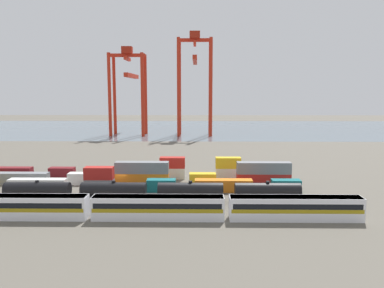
# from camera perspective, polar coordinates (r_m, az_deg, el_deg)

# --- Properties ---
(ground_plane) EXTENTS (420.00, 420.00, 0.00)m
(ground_plane) POSITION_cam_1_polar(r_m,az_deg,el_deg) (128.12, -6.87, -1.69)
(ground_plane) COLOR #5B564C
(harbour_water) EXTENTS (400.00, 110.00, 0.01)m
(harbour_water) POSITION_cam_1_polar(r_m,az_deg,el_deg) (217.15, -3.70, 2.28)
(harbour_water) COLOR slate
(harbour_water) RESTS_ON ground_plane
(passenger_train) EXTENTS (67.14, 3.14, 3.90)m
(passenger_train) POSITION_cam_1_polar(r_m,az_deg,el_deg) (65.07, -5.01, -9.16)
(passenger_train) COLOR silver
(passenger_train) RESTS_ON ground_plane
(freight_tank_row) EXTENTS (56.03, 2.82, 4.28)m
(freight_tank_row) POSITION_cam_1_polar(r_m,az_deg,el_deg) (74.30, -5.90, -7.11)
(freight_tank_row) COLOR #232326
(freight_tank_row) RESTS_ON ground_plane
(shipping_container_1) EXTENTS (12.10, 2.44, 2.60)m
(shipping_container_1) POSITION_cam_1_polar(r_m,az_deg,el_deg) (88.90, -21.77, -5.61)
(shipping_container_1) COLOR silver
(shipping_container_1) RESTS_ON ground_plane
(shipping_container_2) EXTENTS (6.04, 2.44, 2.60)m
(shipping_container_2) POSITION_cam_1_polar(r_m,az_deg,el_deg) (84.74, -13.49, -5.91)
(shipping_container_2) COLOR slate
(shipping_container_2) RESTS_ON ground_plane
(shipping_container_3) EXTENTS (6.04, 2.44, 2.60)m
(shipping_container_3) POSITION_cam_1_polar(r_m,az_deg,el_deg) (84.17, -13.54, -4.19)
(shipping_container_3) COLOR #AD211C
(shipping_container_3) RESTS_ON shipping_container_2
(shipping_container_4) EXTENTS (6.04, 2.44, 2.60)m
(shipping_container_4) POSITION_cam_1_polar(r_m,az_deg,el_deg) (82.50, -4.55, -6.09)
(shipping_container_4) COLOR #146066
(shipping_container_4) RESTS_ON ground_plane
(shipping_container_5) EXTENTS (12.10, 2.44, 2.60)m
(shipping_container_5) POSITION_cam_1_polar(r_m,az_deg,el_deg) (82.33, 4.65, -6.12)
(shipping_container_5) COLOR orange
(shipping_container_5) RESTS_ON ground_plane
(shipping_container_6) EXTENTS (6.04, 2.44, 2.60)m
(shipping_container_6) POSITION_cam_1_polar(r_m,az_deg,el_deg) (84.23, 13.67, -6.00)
(shipping_container_6) COLOR #146066
(shipping_container_6) RESTS_ON ground_plane
(shipping_container_8) EXTENTS (12.10, 2.44, 2.60)m
(shipping_container_8) POSITION_cam_1_polar(r_m,az_deg,el_deg) (96.84, -23.77, -4.64)
(shipping_container_8) COLOR slate
(shipping_container_8) RESTS_ON ground_plane
(shipping_container_9) EXTENTS (6.04, 2.44, 2.60)m
(shipping_container_9) POSITION_cam_1_polar(r_m,az_deg,el_deg) (91.98, -15.91, -4.91)
(shipping_container_9) COLOR silver
(shipping_container_9) RESTS_ON ground_plane
(shipping_container_10) EXTENTS (12.10, 2.44, 2.60)m
(shipping_container_10) POSITION_cam_1_polar(r_m,az_deg,el_deg) (89.01, -7.36, -5.09)
(shipping_container_10) COLOR orange
(shipping_container_10) RESTS_ON ground_plane
(shipping_container_11) EXTENTS (12.10, 2.44, 2.60)m
(shipping_container_11) POSITION_cam_1_polar(r_m,az_deg,el_deg) (88.46, -7.39, -3.45)
(shipping_container_11) COLOR slate
(shipping_container_11) RESTS_ON shipping_container_10
(shipping_container_12) EXTENTS (6.04, 2.44, 2.60)m
(shipping_container_12) POSITION_cam_1_polar(r_m,az_deg,el_deg) (88.12, 1.58, -5.16)
(shipping_container_12) COLOR gold
(shipping_container_12) RESTS_ON ground_plane
(shipping_container_13) EXTENTS (12.10, 2.44, 2.60)m
(shipping_container_13) POSITION_cam_1_polar(r_m,az_deg,el_deg) (89.37, 10.49, -5.10)
(shipping_container_13) COLOR #AD211C
(shipping_container_13) RESTS_ON ground_plane
(shipping_container_14) EXTENTS (12.10, 2.44, 2.60)m
(shipping_container_14) POSITION_cam_1_polar(r_m,az_deg,el_deg) (88.82, 10.53, -3.47)
(shipping_container_14) COLOR slate
(shipping_container_14) RESTS_ON shipping_container_13
(shipping_container_15) EXTENTS (12.10, 2.44, 2.60)m
(shipping_container_15) POSITION_cam_1_polar(r_m,az_deg,el_deg) (105.00, -25.57, -3.81)
(shipping_container_15) COLOR maroon
(shipping_container_15) RESTS_ON ground_plane
(shipping_container_16) EXTENTS (6.04, 2.44, 2.60)m
(shipping_container_16) POSITION_cam_1_polar(r_m,az_deg,el_deg) (99.75, -18.60, -4.03)
(shipping_container_16) COLOR maroon
(shipping_container_16) RESTS_ON ground_plane
(shipping_container_17) EXTENTS (6.04, 2.44, 2.60)m
(shipping_container_17) POSITION_cam_1_polar(r_m,az_deg,el_deg) (96.12, -10.97, -4.20)
(shipping_container_17) COLOR #AD211C
(shipping_container_17) RESTS_ON ground_plane
(shipping_container_18) EXTENTS (6.04, 2.44, 2.60)m
(shipping_container_18) POSITION_cam_1_polar(r_m,az_deg,el_deg) (94.30, -2.90, -4.30)
(shipping_container_18) COLOR silver
(shipping_container_18) RESTS_ON ground_plane
(shipping_container_19) EXTENTS (6.04, 2.44, 2.60)m
(shipping_container_19) POSITION_cam_1_polar(r_m,az_deg,el_deg) (93.78, -2.91, -2.74)
(shipping_container_19) COLOR #AD211C
(shipping_container_19) RESTS_ON shipping_container_18
(shipping_container_20) EXTENTS (6.04, 2.44, 2.60)m
(shipping_container_20) POSITION_cam_1_polar(r_m,az_deg,el_deg) (94.39, 5.33, -4.31)
(shipping_container_20) COLOR silver
(shipping_container_20) RESTS_ON ground_plane
(shipping_container_21) EXTENTS (6.04, 2.44, 2.60)m
(shipping_container_21) POSITION_cam_1_polar(r_m,az_deg,el_deg) (93.87, 5.35, -2.76)
(shipping_container_21) COLOR gold
(shipping_container_21) RESTS_ON shipping_container_20
(gantry_crane_west) EXTENTS (16.78, 33.62, 41.48)m
(gantry_crane_west) POSITION_cam_1_polar(r_m,az_deg,el_deg) (189.26, -9.31, 8.94)
(gantry_crane_west) COLOR red
(gantry_crane_west) RESTS_ON ground_plane
(gantry_crane_central) EXTENTS (16.42, 38.90, 48.32)m
(gantry_crane_central) POSITION_cam_1_polar(r_m,az_deg,el_deg) (187.17, 0.42, 10.45)
(gantry_crane_central) COLOR red
(gantry_crane_central) RESTS_ON ground_plane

